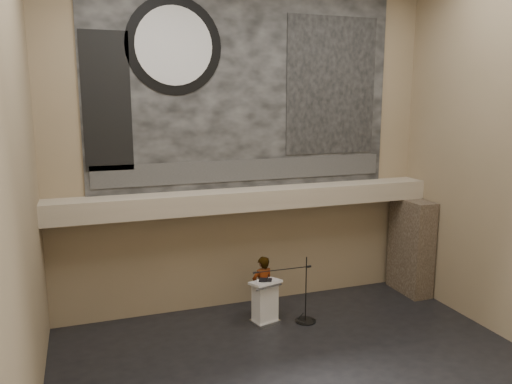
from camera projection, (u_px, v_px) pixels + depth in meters
name	position (u px, v px, depth m)	size (l,w,h in m)	color
floor	(309.00, 377.00, 9.97)	(10.00, 10.00, 0.00)	black
wall_back	(246.00, 147.00, 12.88)	(10.00, 0.02, 8.50)	#847154
wall_front	(473.00, 213.00, 5.47)	(10.00, 0.02, 8.50)	#847154
wall_left	(15.00, 181.00, 7.55)	(0.02, 8.00, 8.50)	#847154
soffit	(251.00, 199.00, 12.75)	(10.00, 0.80, 0.50)	gray
sprinkler_left	(190.00, 215.00, 12.24)	(0.04, 0.04, 0.06)	#B2893D
sprinkler_right	(318.00, 205.00, 13.38)	(0.04, 0.04, 0.06)	#B2893D
banner	(246.00, 90.00, 12.59)	(8.00, 0.05, 5.00)	black
banner_text_strip	(247.00, 170.00, 12.93)	(7.76, 0.02, 0.55)	#303030
banner_clock_rim	(174.00, 46.00, 11.78)	(2.30, 2.30, 0.02)	black
banner_clock_face	(174.00, 46.00, 11.76)	(1.84, 1.84, 0.02)	silver
banner_building_print	(332.00, 86.00, 13.31)	(2.60, 0.02, 3.60)	black
banner_brick_print	(107.00, 102.00, 11.50)	(1.10, 0.02, 3.20)	black
stone_pier	(411.00, 246.00, 14.15)	(0.60, 1.40, 2.70)	#3D3025
lectern	(265.00, 302.00, 12.26)	(0.81, 0.66, 1.13)	silver
binder	(265.00, 280.00, 12.15)	(0.31, 0.25, 0.04)	black
papers	(262.00, 281.00, 12.11)	(0.20, 0.28, 0.01)	white
speaker_person	(263.00, 287.00, 12.59)	(0.58, 0.38, 1.60)	white
mic_stand	(304.00, 312.00, 12.39)	(1.64, 0.52, 1.68)	black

